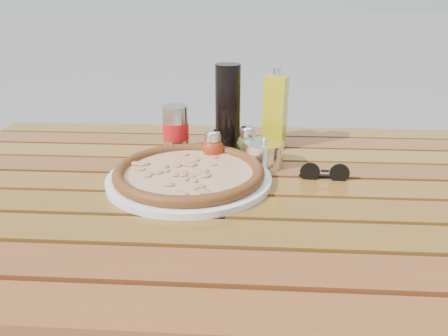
# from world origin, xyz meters

# --- Properties ---
(table) EXTENTS (1.40, 0.90, 0.75)m
(table) POSITION_xyz_m (0.00, -0.00, 0.67)
(table) COLOR #35190C
(table) RESTS_ON ground
(plate) EXTENTS (0.46, 0.46, 0.01)m
(plate) POSITION_xyz_m (-0.08, 0.01, 0.76)
(plate) COLOR white
(plate) RESTS_ON table
(pizza) EXTENTS (0.42, 0.42, 0.03)m
(pizza) POSITION_xyz_m (-0.08, 0.01, 0.77)
(pizza) COLOR beige
(pizza) RESTS_ON plate
(pepper_shaker) EXTENTS (0.06, 0.06, 0.08)m
(pepper_shaker) POSITION_xyz_m (-0.03, 0.14, 0.79)
(pepper_shaker) COLOR #AA3213
(pepper_shaker) RESTS_ON table
(oregano_shaker) EXTENTS (0.06, 0.06, 0.08)m
(oregano_shaker) POSITION_xyz_m (0.05, 0.18, 0.79)
(oregano_shaker) COLOR #36411A
(oregano_shaker) RESTS_ON table
(dark_bottle) EXTENTS (0.08, 0.08, 0.22)m
(dark_bottle) POSITION_xyz_m (-0.00, 0.25, 0.86)
(dark_bottle) COLOR black
(dark_bottle) RESTS_ON table
(soda_can) EXTENTS (0.08, 0.08, 0.12)m
(soda_can) POSITION_xyz_m (-0.14, 0.21, 0.81)
(soda_can) COLOR #BABBBF
(soda_can) RESTS_ON table
(olive_oil_cruet) EXTENTS (0.07, 0.07, 0.21)m
(olive_oil_cruet) POSITION_xyz_m (0.12, 0.26, 0.85)
(olive_oil_cruet) COLOR gold
(olive_oil_cruet) RESTS_ON table
(parmesan_tin) EXTENTS (0.12, 0.12, 0.07)m
(parmesan_tin) POSITION_xyz_m (0.09, 0.12, 0.78)
(parmesan_tin) COLOR silver
(parmesan_tin) RESTS_ON table
(sunglasses) EXTENTS (0.11, 0.03, 0.04)m
(sunglasses) POSITION_xyz_m (0.22, 0.04, 0.77)
(sunglasses) COLOR black
(sunglasses) RESTS_ON table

